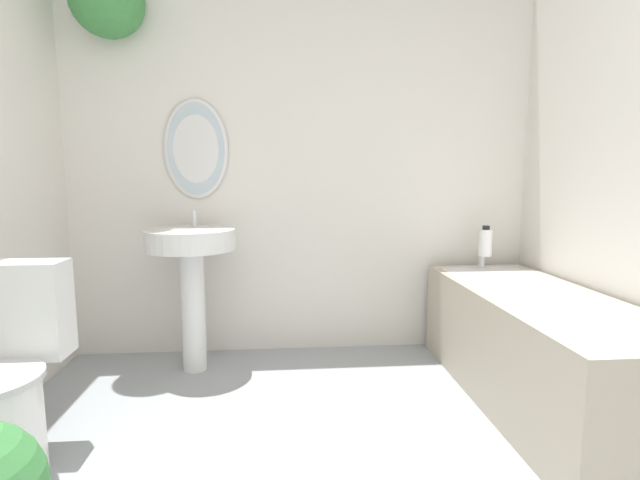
{
  "coord_description": "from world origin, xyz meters",
  "views": [
    {
      "loc": [
        -0.14,
        -0.51,
        1.1
      ],
      "look_at": [
        0.03,
        1.49,
        0.83
      ],
      "focal_mm": 26.0,
      "sensor_mm": 36.0,
      "label": 1
    }
  ],
  "objects": [
    {
      "name": "wall_back",
      "position": [
        -0.16,
        2.42,
        1.32
      ],
      "size": [
        2.99,
        0.4,
        2.4
      ],
      "color": "silver",
      "rests_on": "ground_plane"
    },
    {
      "name": "pedestal_sink",
      "position": [
        -0.65,
        2.12,
        0.63
      ],
      "size": [
        0.49,
        0.49,
        0.92
      ],
      "color": "white",
      "rests_on": "ground_plane"
    },
    {
      "name": "bathtub",
      "position": [
        1.11,
        1.57,
        0.29
      ],
      "size": [
        0.61,
        1.57,
        0.63
      ],
      "color": "#B2A893",
      "rests_on": "ground_plane"
    },
    {
      "name": "shampoo_bottle",
      "position": [
        1.12,
        2.24,
        0.71
      ],
      "size": [
        0.08,
        0.08,
        0.19
      ],
      "color": "white",
      "rests_on": "bathtub"
    }
  ]
}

